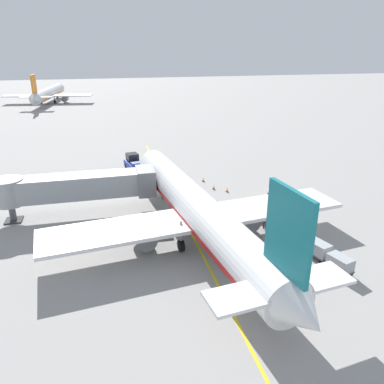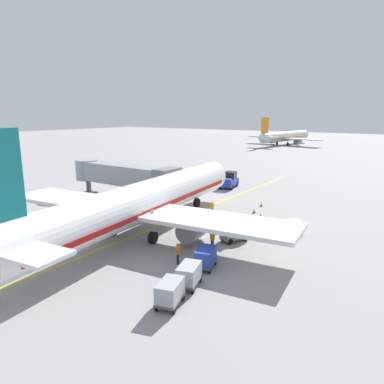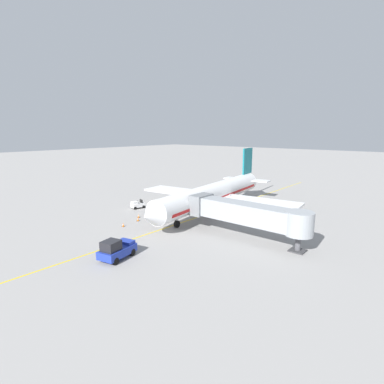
# 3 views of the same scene
# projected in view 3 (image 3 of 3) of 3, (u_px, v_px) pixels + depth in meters

# --- Properties ---
(ground_plane) EXTENTS (400.00, 400.00, 0.00)m
(ground_plane) POSITION_uv_depth(u_px,v_px,m) (219.00, 210.00, 55.88)
(ground_plane) COLOR gray
(gate_lead_in_line) EXTENTS (0.24, 80.00, 0.01)m
(gate_lead_in_line) POSITION_uv_depth(u_px,v_px,m) (219.00, 210.00, 55.88)
(gate_lead_in_line) COLOR gold
(gate_lead_in_line) RESTS_ON ground
(parked_airliner) EXTENTS (30.42, 37.33, 10.63)m
(parked_airliner) POSITION_uv_depth(u_px,v_px,m) (214.00, 194.00, 54.46)
(parked_airliner) COLOR white
(parked_airliner) RESTS_ON ground
(jet_bridge) EXTENTS (17.53, 3.50, 4.98)m
(jet_bridge) POSITION_uv_depth(u_px,v_px,m) (247.00, 213.00, 40.46)
(jet_bridge) COLOR #93999E
(jet_bridge) RESTS_ON ground
(pushback_tractor) EXTENTS (3.08, 4.77, 2.40)m
(pushback_tractor) POSITION_uv_depth(u_px,v_px,m) (116.00, 250.00, 34.29)
(pushback_tractor) COLOR #1E339E
(pushback_tractor) RESTS_ON ground
(baggage_tug_lead) EXTENTS (2.13, 2.77, 1.62)m
(baggage_tug_lead) POSITION_uv_depth(u_px,v_px,m) (168.00, 204.00, 57.62)
(baggage_tug_lead) COLOR slate
(baggage_tug_lead) RESTS_ON ground
(baggage_tug_trailing) EXTENTS (1.74, 2.70, 1.62)m
(baggage_tug_trailing) POSITION_uv_depth(u_px,v_px,m) (138.00, 205.00, 56.76)
(baggage_tug_trailing) COLOR silver
(baggage_tug_trailing) RESTS_ON ground
(baggage_cart_front) EXTENTS (1.89, 2.97, 1.58)m
(baggage_cart_front) POSITION_uv_depth(u_px,v_px,m) (187.00, 196.00, 63.08)
(baggage_cart_front) COLOR #4C4C51
(baggage_cart_front) RESTS_ON ground
(baggage_cart_second_in_train) EXTENTS (1.89, 2.97, 1.58)m
(baggage_cart_second_in_train) POSITION_uv_depth(u_px,v_px,m) (194.00, 194.00, 65.81)
(baggage_cart_second_in_train) COLOR #4C4C51
(baggage_cart_second_in_train) RESTS_ON ground
(baggage_cart_third_in_train) EXTENTS (1.89, 2.97, 1.58)m
(baggage_cart_third_in_train) POSITION_uv_depth(u_px,v_px,m) (200.00, 191.00, 68.03)
(baggage_cart_third_in_train) COLOR #4C4C51
(baggage_cart_third_in_train) RESTS_ON ground
(ground_crew_wing_walker) EXTENTS (0.37, 0.70, 1.69)m
(ground_crew_wing_walker) POSITION_uv_depth(u_px,v_px,m) (197.00, 197.00, 62.09)
(ground_crew_wing_walker) COLOR #232328
(ground_crew_wing_walker) RESTS_ON ground
(ground_crew_loader) EXTENTS (0.72, 0.34, 1.69)m
(ground_crew_loader) POSITION_uv_depth(u_px,v_px,m) (181.00, 200.00, 59.31)
(ground_crew_loader) COLOR #232328
(ground_crew_loader) RESTS_ON ground
(ground_crew_marshaller) EXTENTS (0.28, 0.73, 1.69)m
(ground_crew_marshaller) POSITION_uv_depth(u_px,v_px,m) (170.00, 214.00, 49.39)
(ground_crew_marshaller) COLOR #232328
(ground_crew_marshaller) RESTS_ON ground
(safety_cone_nose_left) EXTENTS (0.36, 0.36, 0.59)m
(safety_cone_nose_left) POSITION_uv_depth(u_px,v_px,m) (123.00, 225.00, 46.03)
(safety_cone_nose_left) COLOR black
(safety_cone_nose_left) RESTS_ON ground
(safety_cone_nose_right) EXTENTS (0.36, 0.36, 0.59)m
(safety_cone_nose_right) POSITION_uv_depth(u_px,v_px,m) (138.00, 219.00, 48.89)
(safety_cone_nose_right) COLOR black
(safety_cone_nose_right) RESTS_ON ground
(safety_cone_wing_tip) EXTENTS (0.36, 0.36, 0.59)m
(safety_cone_wing_tip) POSITION_uv_depth(u_px,v_px,m) (139.00, 216.00, 50.82)
(safety_cone_wing_tip) COLOR black
(safety_cone_wing_tip) RESTS_ON ground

